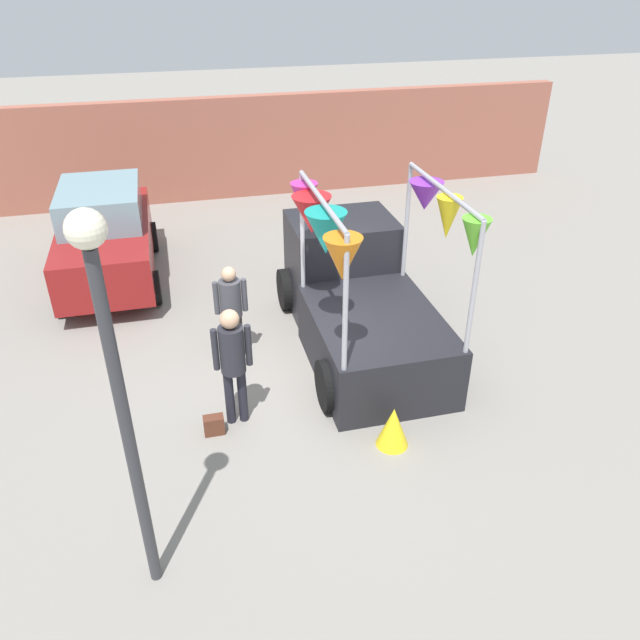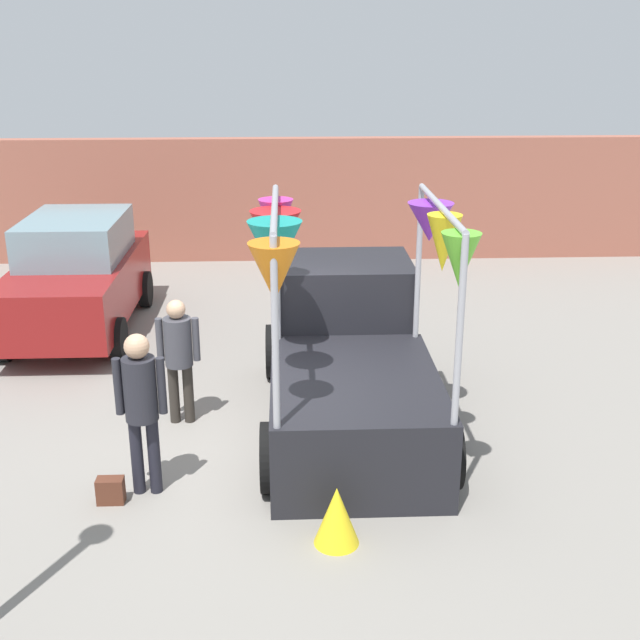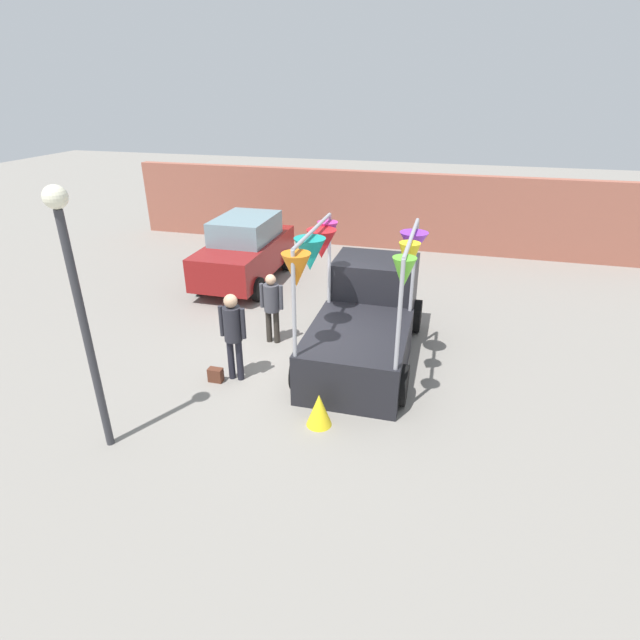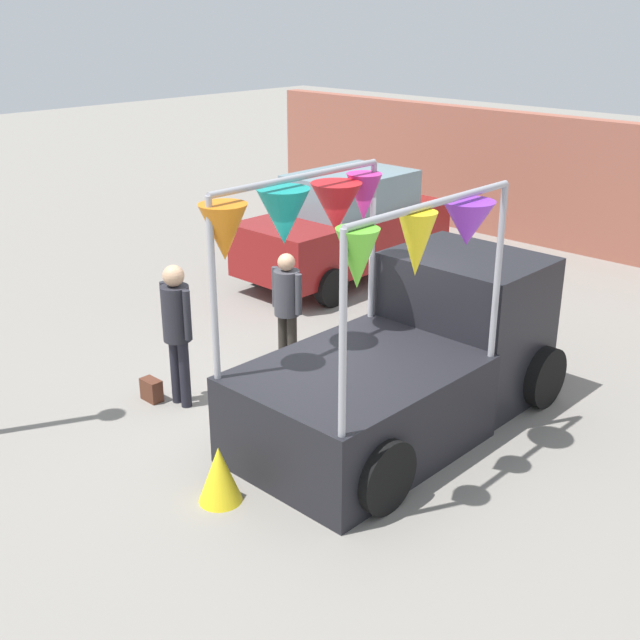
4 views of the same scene
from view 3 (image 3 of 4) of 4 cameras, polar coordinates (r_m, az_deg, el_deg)
name	(u,v)px [view 3 (image 3 of 4)]	position (r m, az deg, el deg)	size (l,w,h in m)	color
ground_plane	(312,363)	(10.44, -0.90, -4.96)	(60.00, 60.00, 0.00)	gray
vendor_truck	(366,315)	(10.49, 5.22, 0.61)	(2.50, 4.13, 2.95)	black
parked_car	(245,250)	(14.65, -8.53, 7.93)	(1.88, 4.00, 1.88)	maroon
person_customer	(233,329)	(9.55, -9.94, -1.00)	(0.53, 0.34, 1.80)	black
person_vendor	(272,302)	(10.92, -5.55, 2.04)	(0.53, 0.34, 1.61)	#2D2823
handbag	(216,375)	(9.99, -11.84, -6.17)	(0.28, 0.16, 0.28)	#592D1E
street_lamp	(76,290)	(7.74, -26.09, 3.06)	(0.32, 0.32, 4.13)	#333338
brick_boundary_wall	(378,210)	(17.84, 6.68, 12.36)	(18.00, 0.36, 2.60)	#9E5947
folded_kite_bundle_sunflower	(319,410)	(8.55, -0.11, -10.22)	(0.44, 0.44, 0.60)	yellow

